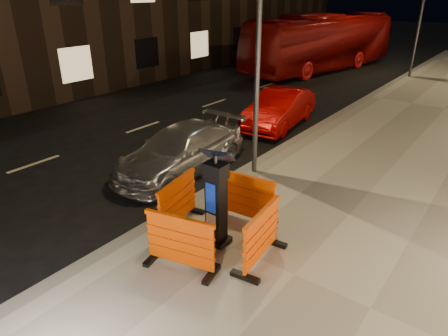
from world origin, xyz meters
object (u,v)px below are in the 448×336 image
Objects in this scene: barrier_kerbside at (178,203)px; car_red at (278,126)px; parking_kiosk at (216,199)px; bus_doubledecker at (319,70)px; barrier_bldgside at (261,236)px; barrier_front at (180,243)px; barrier_back at (246,198)px; car_silver at (182,171)px.

barrier_kerbside reaches higher than car_red.
bus_doubledecker is (-6.06, 17.59, -1.03)m from parking_kiosk.
barrier_kerbside is 0.33× the size of car_red.
barrier_bldgside is at bearing -100.46° from barrier_kerbside.
barrier_bldgside is 0.11× the size of bus_doubledecker.
parking_kiosk reaches higher than barrier_front.
car_red is at bearing 3.69° from barrier_kerbside.
bus_doubledecker is (-7.01, 17.59, -0.64)m from barrier_bldgside.
bus_doubledecker is (-6.06, 16.64, -0.64)m from barrier_back.
parking_kiosk is at bearing 83.54° from barrier_bldgside.
barrier_bldgside is (0.95, 0.00, -0.39)m from parking_kiosk.
bus_doubledecker reaches higher than barrier_front.
barrier_kerbside is 7.23m from car_red.
barrier_back reaches higher than car_red.
barrier_bldgside is at bearing 31.54° from barrier_front.
barrier_back is at bearing -55.46° from barrier_kerbside.
parking_kiosk reaches higher than barrier_back.
barrier_front is at bearing -48.01° from car_silver.
bus_doubledecker is at bearing 100.56° from parking_kiosk.
barrier_kerbside is 1.00× the size of barrier_bldgside.
barrier_back is 0.31× the size of car_silver.
parking_kiosk is 0.16× the size of bus_doubledecker.
barrier_kerbside is at bearing 121.54° from barrier_front.
parking_kiosk is 1.03m from barrier_back.
barrier_bldgside is 7.91m from car_red.
barrier_back is 0.33× the size of car_red.
barrier_back is at bearing -73.27° from car_red.
car_red is at bearing 87.57° from car_silver.
parking_kiosk is 1.03m from barrier_bldgside.
barrier_front is at bearing -62.01° from bus_doubledecker.
car_silver is 1.06× the size of car_red.
car_silver is (-3.81, 2.15, -0.64)m from barrier_bldgside.
barrier_front and barrier_bldgside have the same top height.
car_red is (0.15, 4.84, 0.00)m from car_silver.
bus_doubledecker is at bearing 104.56° from barrier_back.
bus_doubledecker is (-6.06, 18.54, -0.64)m from barrier_front.
barrier_back is 1.00× the size of barrier_kerbside.
car_red is (-3.66, 6.99, -0.64)m from barrier_bldgside.
barrier_kerbside is at bearing 171.54° from parking_kiosk.
barrier_back is (0.00, 0.95, -0.39)m from parking_kiosk.
car_silver is at bearing 119.23° from barrier_front.
car_red is 11.12m from bus_doubledecker.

